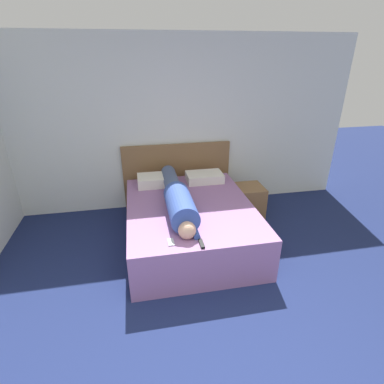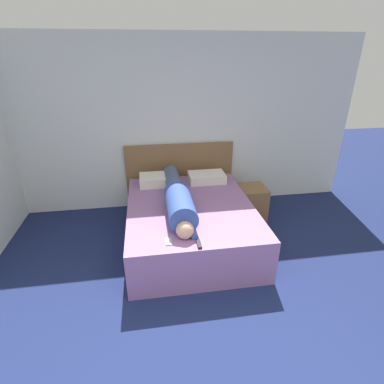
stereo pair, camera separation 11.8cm
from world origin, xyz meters
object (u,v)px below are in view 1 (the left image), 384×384
Objects in this scene: bed at (190,223)px; person_lying at (178,199)px; nightstand at (250,201)px; pillow_second at (204,177)px; cell_phone at (171,242)px; tv_remote at (202,244)px; pillow_near_headboard at (157,180)px.

bed is 0.45m from person_lying.
pillow_second is at bearing 163.68° from nightstand.
bed is at bearing 66.36° from cell_phone.
nightstand is 1.81m from tv_remote.
bed is 0.91m from cell_phone.
pillow_near_headboard reaches higher than cell_phone.
nightstand is 0.86× the size of pillow_near_headboard.
pillow_near_headboard reaches higher than pillow_second.
nightstand is 0.90× the size of pillow_second.
pillow_near_headboard is at bearing 103.21° from person_lying.
pillow_second is 1.66m from tv_remote.
bed is 0.88m from pillow_near_headboard.
bed is at bearing 23.89° from person_lying.
bed is 0.88m from pillow_second.
person_lying is at bearing -153.52° from nightstand.
person_lying is (-0.17, -0.07, 0.41)m from bed.
pillow_near_headboard is 3.79× the size of tv_remote.
person_lying is (-1.20, -0.60, 0.44)m from nightstand.
person_lying reaches higher than tv_remote.
pillow_second is at bearing 64.97° from cell_phone.
pillow_near_headboard reaches higher than tv_remote.
pillow_near_headboard is at bearing 180.00° from pillow_second.
bed is at bearing 87.15° from tv_remote.
person_lying is 0.75m from cell_phone.
cell_phone is at bearing -113.64° from bed.
bed is at bearing -64.00° from pillow_near_headboard.
nightstand is (1.04, 0.53, -0.03)m from bed.
person_lying reaches higher than bed.
tv_remote is at bearing -81.50° from person_lying.
pillow_near_headboard is at bearing 171.90° from nightstand.
nightstand is 1.42m from person_lying.
cell_phone is at bearing -89.74° from pillow_near_headboard.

